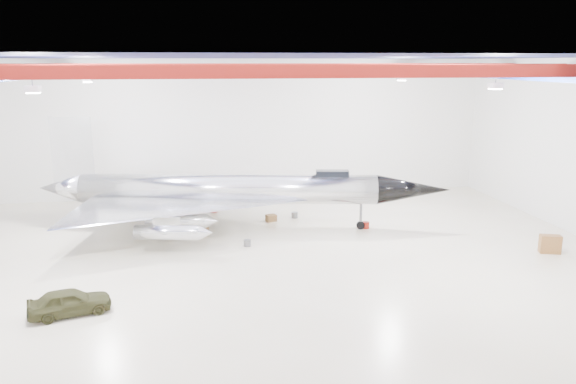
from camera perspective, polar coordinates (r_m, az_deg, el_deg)
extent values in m
plane|color=beige|center=(32.26, -2.40, -6.40)|extent=(40.00, 40.00, 0.00)
plane|color=silver|center=(45.64, -4.78, 6.44)|extent=(40.00, 0.00, 40.00)
plane|color=#0A0F38|center=(30.40, -2.61, 13.53)|extent=(40.00, 40.00, 0.00)
cube|color=maroon|center=(21.50, 0.32, 12.12)|extent=(39.50, 0.25, 0.50)
cube|color=maroon|center=(27.43, -1.83, 12.33)|extent=(39.50, 0.25, 0.50)
cube|color=maroon|center=(33.39, -3.22, 12.46)|extent=(39.50, 0.25, 0.50)
cube|color=maroon|center=(39.36, -4.19, 12.54)|extent=(39.50, 0.25, 0.50)
cube|color=#0D1C4E|center=(31.34, -25.35, 10.66)|extent=(0.25, 29.50, 0.40)
cube|color=#0D1C4E|center=(33.99, 18.36, 11.33)|extent=(0.25, 29.50, 0.40)
cube|color=silver|center=(25.04, -24.49, 9.50)|extent=(0.55, 0.55, 0.25)
cube|color=silver|center=(27.77, 20.33, 10.10)|extent=(0.55, 0.55, 0.25)
cube|color=silver|center=(36.76, -19.72, 10.70)|extent=(0.55, 0.55, 0.25)
cube|color=silver|center=(38.68, 11.48, 11.28)|extent=(0.55, 0.55, 0.25)
cylinder|color=silver|center=(36.69, -6.04, 0.31)|extent=(19.22, 5.39, 1.92)
cone|color=black|center=(37.15, 12.64, 0.22)|extent=(5.07, 2.76, 1.92)
cone|color=silver|center=(39.62, -22.08, 0.37)|extent=(3.18, 2.41, 1.92)
cube|color=silver|center=(38.81, -21.09, 3.96)|extent=(2.66, 0.60, 4.32)
cube|color=black|center=(36.26, 4.51, 1.82)|extent=(2.22, 1.14, 0.48)
cylinder|color=silver|center=(32.53, -12.19, -4.04)|extent=(3.74, 1.52, 0.86)
cylinder|color=silver|center=(34.77, -11.29, -2.88)|extent=(3.74, 1.52, 0.86)
cylinder|color=silver|center=(40.22, -9.56, -0.63)|extent=(3.74, 1.52, 0.86)
cylinder|color=silver|center=(42.51, -8.97, 0.14)|extent=(3.74, 1.52, 0.86)
cylinder|color=#59595B|center=(37.07, 7.40, -2.50)|extent=(0.17, 0.17, 1.73)
cylinder|color=black|center=(37.24, 7.37, -3.38)|extent=(0.57, 0.31, 0.54)
cylinder|color=#59595B|center=(35.56, -12.61, -3.39)|extent=(0.17, 0.17, 1.73)
cylinder|color=black|center=(35.73, -12.56, -4.30)|extent=(0.57, 0.31, 0.54)
cylinder|color=#59595B|center=(40.07, -11.01, -1.45)|extent=(0.17, 0.17, 1.73)
cylinder|color=black|center=(40.22, -10.97, -2.27)|extent=(0.57, 0.31, 0.54)
imported|color=#33341A|center=(26.60, -21.31, -10.35)|extent=(3.71, 2.27, 1.18)
cube|color=brown|center=(35.76, 25.08, -4.81)|extent=(1.27, 0.90, 1.05)
cube|color=olive|center=(36.12, -12.16, -4.23)|extent=(0.66, 0.61, 0.38)
cube|color=maroon|center=(41.47, -7.54, -1.85)|extent=(0.45, 0.38, 0.29)
cylinder|color=#59595B|center=(33.74, -4.16, -5.19)|extent=(0.44, 0.44, 0.39)
cube|color=olive|center=(38.78, -1.72, -2.65)|extent=(0.80, 0.72, 0.47)
cube|color=#59595B|center=(40.34, -13.16, -2.53)|extent=(0.44, 0.38, 0.26)
cylinder|color=maroon|center=(37.53, 7.90, -3.35)|extent=(0.60, 0.60, 0.43)
cube|color=olive|center=(36.64, -8.58, -3.78)|extent=(0.67, 0.56, 0.43)
cylinder|color=#59595B|center=(39.61, 0.68, -2.36)|extent=(0.51, 0.51, 0.41)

